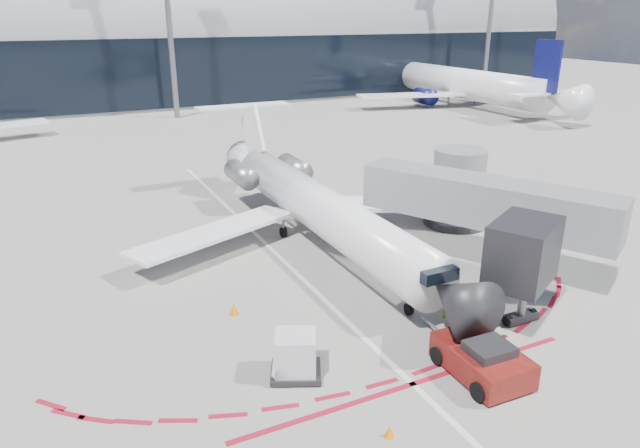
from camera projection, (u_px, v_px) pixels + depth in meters
name	position (u px, v px, depth m)	size (l,w,h in m)	color
ground	(288.00, 265.00, 30.29)	(260.00, 260.00, 0.00)	slate
apron_centerline	(274.00, 252.00, 31.97)	(0.25, 40.00, 0.01)	silver
apron_stop_bar	(413.00, 384.00, 20.60)	(14.00, 0.25, 0.01)	maroon
terminal_building	(111.00, 43.00, 82.05)	(150.00, 24.15, 24.00)	#949799
jet_bridge	(476.00, 202.00, 30.73)	(10.03, 15.20, 4.90)	gray
light_mast_centre	(168.00, 13.00, 68.42)	(0.70, 0.70, 25.00)	slate
light_mast_east	(491.00, 13.00, 88.97)	(0.70, 0.70, 25.00)	slate
regional_jet	(314.00, 204.00, 32.85)	(21.87, 26.97, 6.75)	white
pushback_tug	(482.00, 359.00, 20.95)	(2.50, 5.66, 1.46)	#5A0C0C
ramp_worker	(446.00, 299.00, 24.93)	(0.63, 0.41, 1.73)	#8DD616
uld_container	(296.00, 356.00, 20.81)	(2.31, 2.18, 1.72)	black
safety_cone_left	(234.00, 309.00, 25.25)	(0.41, 0.41, 0.57)	orange
safety_cone_right	(389.00, 431.00, 17.97)	(0.31, 0.31, 0.44)	orange
bg_airliner_2	(460.00, 62.00, 81.36)	(37.29, 39.49, 12.07)	white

